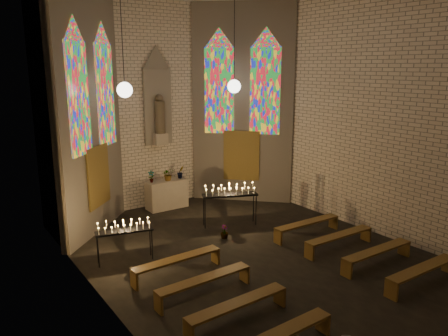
{
  "coord_description": "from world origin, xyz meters",
  "views": [
    {
      "loc": [
        -6.7,
        -7.66,
        4.86
      ],
      "look_at": [
        -0.29,
        1.54,
        2.23
      ],
      "focal_mm": 35.0,
      "sensor_mm": 36.0,
      "label": 1
    }
  ],
  "objects_px": {
    "altar": "(167,194)",
    "votive_stand_right": "(230,192)",
    "votive_stand_left": "(124,228)",
    "aisle_flower_pot": "(224,232)"
  },
  "relations": [
    {
      "from": "altar",
      "to": "votive_stand_right",
      "type": "relative_size",
      "value": 0.81
    },
    {
      "from": "votive_stand_left",
      "to": "votive_stand_right",
      "type": "xyz_separation_m",
      "value": [
        3.7,
        0.61,
        0.18
      ]
    },
    {
      "from": "aisle_flower_pot",
      "to": "votive_stand_left",
      "type": "height_order",
      "value": "votive_stand_left"
    },
    {
      "from": "votive_stand_left",
      "to": "altar",
      "type": "bearing_deg",
      "value": 62.81
    },
    {
      "from": "altar",
      "to": "votive_stand_right",
      "type": "distance_m",
      "value": 2.82
    },
    {
      "from": "votive_stand_left",
      "to": "votive_stand_right",
      "type": "height_order",
      "value": "votive_stand_right"
    },
    {
      "from": "aisle_flower_pot",
      "to": "votive_stand_left",
      "type": "distance_m",
      "value": 3.02
    },
    {
      "from": "altar",
      "to": "aisle_flower_pot",
      "type": "relative_size",
      "value": 3.47
    },
    {
      "from": "altar",
      "to": "votive_stand_left",
      "type": "bearing_deg",
      "value": -131.62
    },
    {
      "from": "aisle_flower_pot",
      "to": "altar",
      "type": "bearing_deg",
      "value": 90.92
    }
  ]
}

